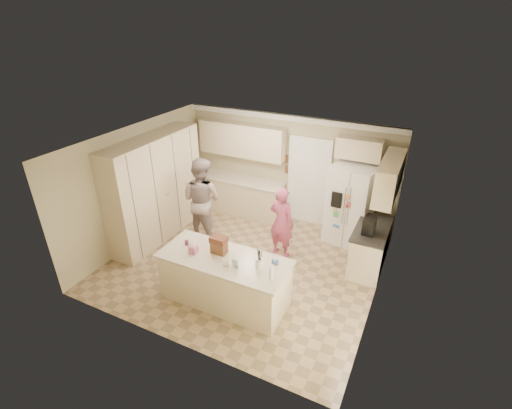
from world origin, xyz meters
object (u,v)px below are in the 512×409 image
at_px(teen_boy, 202,200).
at_px(utensil_crock, 260,263).
at_px(island_base, 225,280).
at_px(dollhouse_body, 219,247).
at_px(tissue_box, 193,249).
at_px(refrigerator, 350,205).
at_px(teen_girl, 282,222).
at_px(coffee_maker, 369,226).

bearing_deg(teen_boy, utensil_crock, 146.81).
relative_size(island_base, dollhouse_body, 8.46).
height_order(tissue_box, dollhouse_body, dollhouse_body).
relative_size(utensil_crock, teen_boy, 0.08).
relative_size(refrigerator, utensil_crock, 12.00).
xyz_separation_m(utensil_crock, teen_girl, (-0.32, 1.72, -0.21)).
distance_m(refrigerator, coffee_maker, 1.19).
xyz_separation_m(island_base, tissue_box, (-0.55, -0.10, 0.56)).
relative_size(refrigerator, island_base, 0.82).
distance_m(coffee_maker, dollhouse_body, 2.84).
bearing_deg(dollhouse_body, utensil_crock, -3.58).
bearing_deg(coffee_maker, refrigerator, 120.05).
xyz_separation_m(coffee_maker, dollhouse_body, (-2.20, -1.80, -0.03)).
distance_m(island_base, teen_girl, 1.84).
height_order(refrigerator, coffee_maker, refrigerator).
distance_m(teen_boy, teen_girl, 1.86).
distance_m(dollhouse_body, teen_boy, 2.03).
bearing_deg(teen_girl, refrigerator, -124.00).
distance_m(refrigerator, island_base, 3.30).
bearing_deg(tissue_box, coffee_maker, 37.57).
xyz_separation_m(coffee_maker, tissue_box, (-2.60, -2.00, -0.07)).
xyz_separation_m(utensil_crock, teen_boy, (-2.16, 1.56, -0.03)).
xyz_separation_m(refrigerator, teen_girl, (-1.13, -1.14, -0.11)).
height_order(utensil_crock, teen_girl, teen_girl).
height_order(utensil_crock, teen_boy, teen_boy).
distance_m(island_base, teen_boy, 2.27).
height_order(coffee_maker, island_base, coffee_maker).
relative_size(coffee_maker, teen_girl, 0.19).
bearing_deg(utensil_crock, teen_girl, 100.45).
bearing_deg(tissue_box, island_base, 10.30).
bearing_deg(island_base, coffee_maker, 42.83).
bearing_deg(refrigerator, island_base, -107.38).
xyz_separation_m(island_base, teen_boy, (-1.51, 1.61, 0.53)).
relative_size(utensil_crock, dollhouse_body, 0.58).
bearing_deg(dollhouse_body, teen_boy, 131.95).
xyz_separation_m(tissue_box, teen_girl, (0.88, 1.87, -0.21)).
height_order(island_base, tissue_box, tissue_box).
bearing_deg(coffee_maker, teen_girl, -175.80).
distance_m(refrigerator, tissue_box, 3.63).
xyz_separation_m(coffee_maker, teen_girl, (-1.72, -0.13, -0.28)).
bearing_deg(coffee_maker, tissue_box, -142.43).
bearing_deg(island_base, dollhouse_body, 146.31).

